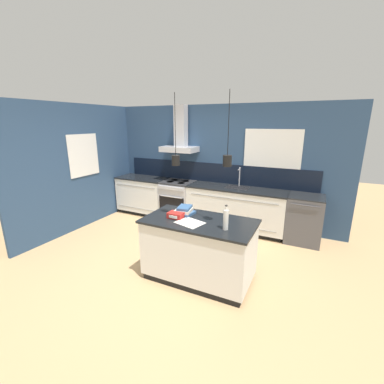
{
  "coord_description": "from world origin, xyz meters",
  "views": [
    {
      "loc": [
        2.06,
        -3.34,
        2.23
      ],
      "look_at": [
        0.17,
        0.54,
        1.05
      ],
      "focal_mm": 24.0,
      "sensor_mm": 36.0,
      "label": 1
    }
  ],
  "objects_px": {
    "oven_range": "(178,200)",
    "red_supply_box": "(176,215)",
    "dishwasher": "(304,219)",
    "bottle_on_island": "(226,219)",
    "book_stack": "(184,211)"
  },
  "relations": [
    {
      "from": "bottle_on_island",
      "to": "book_stack",
      "type": "relative_size",
      "value": 1.14
    },
    {
      "from": "dishwasher",
      "to": "book_stack",
      "type": "xyz_separation_m",
      "value": [
        -1.6,
        -1.85,
        0.51
      ]
    },
    {
      "from": "oven_range",
      "to": "bottle_on_island",
      "type": "height_order",
      "value": "bottle_on_island"
    },
    {
      "from": "bottle_on_island",
      "to": "book_stack",
      "type": "distance_m",
      "value": 0.78
    },
    {
      "from": "oven_range",
      "to": "red_supply_box",
      "type": "xyz_separation_m",
      "value": [
        1.1,
        -2.04,
        0.49
      ]
    },
    {
      "from": "book_stack",
      "to": "red_supply_box",
      "type": "bearing_deg",
      "value": -101.79
    },
    {
      "from": "oven_range",
      "to": "red_supply_box",
      "type": "distance_m",
      "value": 2.37
    },
    {
      "from": "dishwasher",
      "to": "bottle_on_island",
      "type": "distance_m",
      "value": 2.37
    },
    {
      "from": "bottle_on_island",
      "to": "red_supply_box",
      "type": "xyz_separation_m",
      "value": [
        -0.77,
        0.08,
        -0.1
      ]
    },
    {
      "from": "dishwasher",
      "to": "book_stack",
      "type": "height_order",
      "value": "book_stack"
    },
    {
      "from": "oven_range",
      "to": "red_supply_box",
      "type": "relative_size",
      "value": 4.21
    },
    {
      "from": "bottle_on_island",
      "to": "book_stack",
      "type": "height_order",
      "value": "bottle_on_island"
    },
    {
      "from": "oven_range",
      "to": "dishwasher",
      "type": "height_order",
      "value": "same"
    },
    {
      "from": "dishwasher",
      "to": "red_supply_box",
      "type": "bearing_deg",
      "value": -128.69
    },
    {
      "from": "book_stack",
      "to": "bottle_on_island",
      "type": "bearing_deg",
      "value": -20.44
    }
  ]
}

